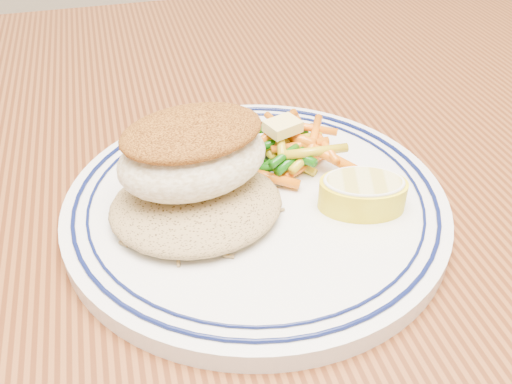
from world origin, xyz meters
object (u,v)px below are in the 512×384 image
at_px(dining_table, 232,272).
at_px(fish_fillet, 193,152).
at_px(lemon_wedge, 363,192).
at_px(rice_pilaf, 196,202).
at_px(vegetable_pile, 285,147).
at_px(plate, 256,203).

relative_size(dining_table, fish_fillet, 12.79).
bearing_deg(lemon_wedge, rice_pilaf, 169.07).
bearing_deg(vegetable_pile, dining_table, -179.05).
relative_size(plate, fish_fillet, 2.39).
xyz_separation_m(rice_pilaf, fish_fillet, (0.00, 0.01, 0.03)).
bearing_deg(plate, fish_fillet, 172.31).
xyz_separation_m(plate, vegetable_pile, (0.03, 0.04, 0.02)).
xyz_separation_m(fish_fillet, vegetable_pile, (0.08, 0.03, -0.03)).
height_order(plate, fish_fillet, fish_fillet).
relative_size(fish_fillet, lemon_wedge, 1.66).
relative_size(fish_fillet, vegetable_pile, 1.16).
height_order(rice_pilaf, fish_fillet, fish_fillet).
xyz_separation_m(fish_fillet, lemon_wedge, (0.11, -0.04, -0.03)).
distance_m(dining_table, fish_fillet, 0.16).
bearing_deg(dining_table, lemon_wedge, -39.90).
bearing_deg(dining_table, fish_fillet, -134.10).
height_order(dining_table, lemon_wedge, lemon_wedge).
bearing_deg(rice_pilaf, dining_table, 54.05).
bearing_deg(fish_fillet, vegetable_pile, 23.10).
distance_m(plate, rice_pilaf, 0.05).
bearing_deg(vegetable_pile, fish_fillet, -156.90).
distance_m(dining_table, rice_pilaf, 0.14).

